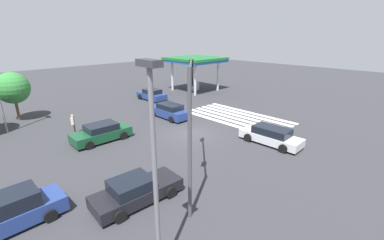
{
  "coord_description": "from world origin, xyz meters",
  "views": [
    {
      "loc": [
        -15.08,
        14.81,
        8.39
      ],
      "look_at": [
        0.0,
        0.0,
        1.28
      ],
      "focal_mm": 24.0,
      "sensor_mm": 36.0,
      "label": 1
    }
  ],
  "objects_px": {
    "car_3": "(101,133)",
    "street_light_pole_a": "(154,162)",
    "car_6": "(169,111)",
    "car_2": "(6,214)",
    "car_0": "(152,95)",
    "traffic_signal_mast": "(190,104)",
    "tree_corner_a": "(13,88)",
    "car_4": "(136,191)",
    "pedestrian": "(73,123)",
    "car_1": "(271,136)"
  },
  "relations": [
    {
      "from": "car_3",
      "to": "street_light_pole_a",
      "type": "xyz_separation_m",
      "value": [
        -13.4,
        4.34,
        3.97
      ]
    },
    {
      "from": "car_6",
      "to": "car_2",
      "type": "bearing_deg",
      "value": 115.2
    },
    {
      "from": "car_3",
      "to": "car_0",
      "type": "bearing_deg",
      "value": -141.85
    },
    {
      "from": "car_2",
      "to": "car_3",
      "type": "relative_size",
      "value": 1.01
    },
    {
      "from": "traffic_signal_mast",
      "to": "car_0",
      "type": "xyz_separation_m",
      "value": [
        18.95,
        -11.2,
        -4.42
      ]
    },
    {
      "from": "car_0",
      "to": "tree_corner_a",
      "type": "relative_size",
      "value": 0.87
    },
    {
      "from": "car_0",
      "to": "street_light_pole_a",
      "type": "bearing_deg",
      "value": 143.12
    },
    {
      "from": "car_4",
      "to": "street_light_pole_a",
      "type": "bearing_deg",
      "value": -109.37
    },
    {
      "from": "pedestrian",
      "to": "car_1",
      "type": "bearing_deg",
      "value": -7.36
    },
    {
      "from": "traffic_signal_mast",
      "to": "car_1",
      "type": "relative_size",
      "value": 1.46
    },
    {
      "from": "car_2",
      "to": "car_6",
      "type": "height_order",
      "value": "car_2"
    },
    {
      "from": "car_6",
      "to": "traffic_signal_mast",
      "type": "bearing_deg",
      "value": 144.9
    },
    {
      "from": "tree_corner_a",
      "to": "car_1",
      "type": "bearing_deg",
      "value": -148.39
    },
    {
      "from": "car_4",
      "to": "street_light_pole_a",
      "type": "relative_size",
      "value": 0.62
    },
    {
      "from": "car_0",
      "to": "car_1",
      "type": "height_order",
      "value": "car_0"
    },
    {
      "from": "car_3",
      "to": "tree_corner_a",
      "type": "xyz_separation_m",
      "value": [
        10.97,
        3.59,
        2.64
      ]
    },
    {
      "from": "traffic_signal_mast",
      "to": "street_light_pole_a",
      "type": "distance_m",
      "value": 5.25
    },
    {
      "from": "traffic_signal_mast",
      "to": "car_2",
      "type": "relative_size",
      "value": 1.51
    },
    {
      "from": "street_light_pole_a",
      "to": "tree_corner_a",
      "type": "xyz_separation_m",
      "value": [
        24.37,
        -0.75,
        -1.33
      ]
    },
    {
      "from": "car_0",
      "to": "tree_corner_a",
      "type": "bearing_deg",
      "value": 78.93
    },
    {
      "from": "traffic_signal_mast",
      "to": "car_0",
      "type": "relative_size",
      "value": 1.67
    },
    {
      "from": "traffic_signal_mast",
      "to": "car_1",
      "type": "distance_m",
      "value": 10.36
    },
    {
      "from": "car_2",
      "to": "car_6",
      "type": "distance_m",
      "value": 17.28
    },
    {
      "from": "pedestrian",
      "to": "car_3",
      "type": "bearing_deg",
      "value": -27.2
    },
    {
      "from": "car_6",
      "to": "tree_corner_a",
      "type": "xyz_separation_m",
      "value": [
        10.11,
        11.48,
        2.61
      ]
    },
    {
      "from": "car_6",
      "to": "pedestrian",
      "type": "height_order",
      "value": "pedestrian"
    },
    {
      "from": "car_2",
      "to": "pedestrian",
      "type": "xyz_separation_m",
      "value": [
        9.72,
        -6.66,
        0.24
      ]
    },
    {
      "from": "car_1",
      "to": "car_4",
      "type": "bearing_deg",
      "value": 83.45
    },
    {
      "from": "car_1",
      "to": "street_light_pole_a",
      "type": "distance_m",
      "value": 14.65
    },
    {
      "from": "car_3",
      "to": "tree_corner_a",
      "type": "distance_m",
      "value": 11.84
    },
    {
      "from": "car_0",
      "to": "tree_corner_a",
      "type": "distance_m",
      "value": 15.24
    },
    {
      "from": "car_6",
      "to": "pedestrian",
      "type": "bearing_deg",
      "value": 75.39
    },
    {
      "from": "pedestrian",
      "to": "street_light_pole_a",
      "type": "bearing_deg",
      "value": -56.88
    },
    {
      "from": "car_1",
      "to": "pedestrian",
      "type": "xyz_separation_m",
      "value": [
        13.21,
        10.41,
        0.33
      ]
    },
    {
      "from": "car_1",
      "to": "pedestrian",
      "type": "bearing_deg",
      "value": 37.08
    },
    {
      "from": "traffic_signal_mast",
      "to": "car_6",
      "type": "bearing_deg",
      "value": 10.24
    },
    {
      "from": "car_0",
      "to": "car_2",
      "type": "relative_size",
      "value": 0.9
    },
    {
      "from": "traffic_signal_mast",
      "to": "car_3",
      "type": "xyz_separation_m",
      "value": [
        10.5,
        0.01,
        -4.42
      ]
    },
    {
      "from": "car_1",
      "to": "car_6",
      "type": "relative_size",
      "value": 1.03
    },
    {
      "from": "car_3",
      "to": "traffic_signal_mast",
      "type": "bearing_deg",
      "value": 91.22
    },
    {
      "from": "tree_corner_a",
      "to": "car_0",
      "type": "bearing_deg",
      "value": -99.63
    },
    {
      "from": "car_4",
      "to": "traffic_signal_mast",
      "type": "bearing_deg",
      "value": -28.18
    },
    {
      "from": "traffic_signal_mast",
      "to": "pedestrian",
      "type": "xyz_separation_m",
      "value": [
        13.62,
        1.05,
        -4.1
      ]
    },
    {
      "from": "car_3",
      "to": "car_2",
      "type": "bearing_deg",
      "value": 41.75
    },
    {
      "from": "car_1",
      "to": "car_4",
      "type": "xyz_separation_m",
      "value": [
        1.12,
        11.83,
        -0.04
      ]
    },
    {
      "from": "car_4",
      "to": "car_1",
      "type": "bearing_deg",
      "value": -1.84
    },
    {
      "from": "car_4",
      "to": "tree_corner_a",
      "type": "xyz_separation_m",
      "value": [
        19.93,
        1.13,
        2.7
      ]
    },
    {
      "from": "car_6",
      "to": "street_light_pole_a",
      "type": "bearing_deg",
      "value": 139.02
    },
    {
      "from": "traffic_signal_mast",
      "to": "car_1",
      "type": "height_order",
      "value": "traffic_signal_mast"
    },
    {
      "from": "car_0",
      "to": "car_4",
      "type": "height_order",
      "value": "car_0"
    }
  ]
}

